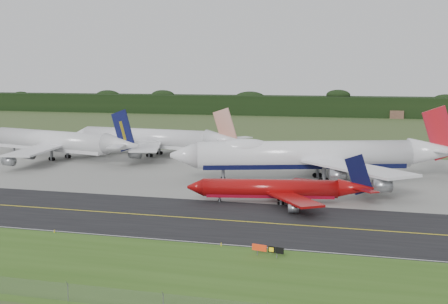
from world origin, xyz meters
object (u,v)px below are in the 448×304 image
jet_red_737 (281,189)px  taxiway_sign (268,249)px  jet_navy_gold (59,142)px  jet_star_tail (154,139)px  jet_ba_747 (315,155)px

jet_red_737 → taxiway_sign: bearing=-81.9°
jet_navy_gold → taxiway_sign: size_ratio=12.69×
jet_navy_gold → jet_star_tail: bearing=32.3°
jet_ba_747 → jet_navy_gold: 82.45m
jet_red_737 → jet_star_tail: jet_star_tail is taller
jet_star_tail → jet_navy_gold: bearing=-147.7°
jet_red_737 → jet_navy_gold: bearing=150.1°
jet_ba_747 → taxiway_sign: size_ratio=14.59×
jet_ba_747 → jet_star_tail: size_ratio=1.18×
jet_navy_gold → taxiway_sign: jet_navy_gold is taller
jet_navy_gold → jet_red_737: bearing=-29.9°
jet_red_737 → taxiway_sign: size_ratio=7.78×
jet_ba_747 → jet_red_737: bearing=-95.8°
jet_star_tail → taxiway_sign: (58.49, -98.40, -4.19)m
jet_navy_gold → jet_ba_747: bearing=-10.9°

